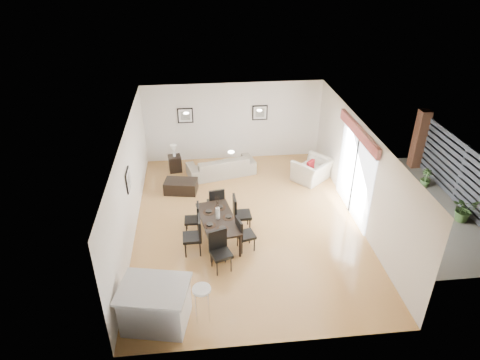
{
  "coord_description": "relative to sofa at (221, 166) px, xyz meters",
  "views": [
    {
      "loc": [
        -1.2,
        -9.49,
        6.84
      ],
      "look_at": [
        -0.15,
        0.4,
        1.14
      ],
      "focal_mm": 32.0,
      "sensor_mm": 36.0,
      "label": 1
    }
  ],
  "objects": [
    {
      "name": "sofa",
      "position": [
        0.0,
        0.0,
        0.0
      ],
      "size": [
        2.31,
        1.33,
        0.63
      ],
      "primitive_type": "imported",
      "rotation": [
        0.0,
        0.0,
        3.38
      ],
      "color": "gray",
      "rests_on": "ground"
    },
    {
      "name": "ceiling",
      "position": [
        0.51,
        -2.81,
        2.38
      ],
      "size": [
        6.0,
        8.0,
        0.02
      ],
      "primitive_type": "cube",
      "color": "white",
      "rests_on": "wall_back"
    },
    {
      "name": "sliding_door",
      "position": [
        3.47,
        -2.51,
        1.35
      ],
      "size": [
        0.12,
        2.7,
        2.57
      ],
      "color": "white",
      "rests_on": "wall_right"
    },
    {
      "name": "cushion",
      "position": [
        2.75,
        -0.78,
        0.26
      ],
      "size": [
        0.31,
        0.31,
        0.33
      ],
      "primitive_type": "cube",
      "rotation": [
        0.0,
        0.0,
        3.92
      ],
      "color": "maroon",
      "rests_on": "armchair"
    },
    {
      "name": "dining_chair_wnear",
      "position": [
        -0.88,
        -3.9,
        0.25
      ],
      "size": [
        0.46,
        0.46,
        1.01
      ],
      "rotation": [
        0.0,
        0.0,
        -1.55
      ],
      "color": "black",
      "rests_on": "ground"
    },
    {
      "name": "dining_table",
      "position": [
        -0.31,
        -3.49,
        0.3
      ],
      "size": [
        1.1,
        1.77,
        0.69
      ],
      "rotation": [
        0.0,
        0.0,
        0.18
      ],
      "color": "black",
      "rests_on": "ground"
    },
    {
      "name": "kitchen_island",
      "position": [
        -1.72,
        -6.04,
        0.16
      ],
      "size": [
        1.53,
        1.29,
        0.94
      ],
      "rotation": [
        0.0,
        0.0,
        -0.21
      ],
      "color": "silver",
      "rests_on": "ground"
    },
    {
      "name": "table_lamp",
      "position": [
        -1.51,
        0.41,
        0.48
      ],
      "size": [
        0.21,
        0.21,
        0.41
      ],
      "color": "white",
      "rests_on": "side_table"
    },
    {
      "name": "side_table",
      "position": [
        -1.51,
        0.41,
        -0.05
      ],
      "size": [
        0.46,
        0.46,
        0.54
      ],
      "primitive_type": "cube",
      "rotation": [
        0.0,
        0.0,
        0.15
      ],
      "color": "black",
      "rests_on": "ground"
    },
    {
      "name": "courtyard_plant_b",
      "position": [
        6.27,
        -1.45,
        -0.03
      ],
      "size": [
        0.35,
        0.35,
        0.58
      ],
      "primitive_type": "imported",
      "rotation": [
        0.0,
        0.0,
        -0.09
      ],
      "color": "#3B5725",
      "rests_on": "ground"
    },
    {
      "name": "coffee_table",
      "position": [
        -1.3,
        -0.98,
        -0.12
      ],
      "size": [
        1.06,
        0.75,
        0.39
      ],
      "primitive_type": "cube",
      "rotation": [
        0.0,
        0.0,
        -0.18
      ],
      "color": "black",
      "rests_on": "ground"
    },
    {
      "name": "ground",
      "position": [
        0.51,
        -2.81,
        -0.32
      ],
      "size": [
        8.0,
        8.0,
        0.0
      ],
      "primitive_type": "plane",
      "color": "tan",
      "rests_on": "ground"
    },
    {
      "name": "framed_print_left_wall",
      "position": [
        -2.46,
        -3.01,
        1.33
      ],
      "size": [
        0.04,
        0.52,
        0.52
      ],
      "rotation": [
        0.0,
        0.0,
        1.57
      ],
      "color": "black",
      "rests_on": "wall_left"
    },
    {
      "name": "framed_print_back_right",
      "position": [
        1.41,
        1.16,
        1.33
      ],
      "size": [
        0.52,
        0.04,
        0.52
      ],
      "color": "black",
      "rests_on": "wall_back"
    },
    {
      "name": "courtyard_plant_a",
      "position": [
        6.41,
        -3.31,
        0.05
      ],
      "size": [
        0.74,
        0.66,
        0.73
      ],
      "primitive_type": "imported",
      "rotation": [
        0.0,
        0.0,
        0.16
      ],
      "color": "#3B5725",
      "rests_on": "ground"
    },
    {
      "name": "wall_back",
      "position": [
        0.51,
        1.19,
        1.03
      ],
      "size": [
        6.0,
        0.04,
        2.7
      ],
      "primitive_type": "cube",
      "color": "white",
      "rests_on": "ground"
    },
    {
      "name": "framed_print_back_left",
      "position": [
        -1.09,
        1.16,
        1.33
      ],
      "size": [
        0.52,
        0.04,
        0.52
      ],
      "color": "black",
      "rests_on": "wall_back"
    },
    {
      "name": "dining_chair_foot",
      "position": [
        -0.3,
        -2.47,
        0.21
      ],
      "size": [
        0.49,
        0.49,
        0.95
      ],
      "rotation": [
        0.0,
        0.0,
        3.3
      ],
      "color": "black",
      "rests_on": "ground"
    },
    {
      "name": "courtyard",
      "position": [
        6.68,
        -1.95,
        0.61
      ],
      "size": [
        6.0,
        6.0,
        2.0
      ],
      "color": "gray",
      "rests_on": "ground"
    },
    {
      "name": "dining_chair_wfar",
      "position": [
        -0.9,
        -3.08,
        0.16
      ],
      "size": [
        0.4,
        0.4,
        0.86
      ],
      "rotation": [
        0.0,
        0.0,
        -1.6
      ],
      "color": "black",
      "rests_on": "ground"
    },
    {
      "name": "armchair",
      "position": [
        2.85,
        -0.67,
        0.04
      ],
      "size": [
        1.46,
        1.44,
        0.72
      ],
      "primitive_type": "imported",
      "rotation": [
        0.0,
        0.0,
        3.84
      ],
      "color": "beige",
      "rests_on": "ground"
    },
    {
      "name": "dining_chair_head",
      "position": [
        -0.34,
        -4.51,
        0.24
      ],
      "size": [
        0.56,
        0.56,
        1.0
      ],
      "rotation": [
        0.0,
        0.0,
        0.32
      ],
      "color": "black",
      "rests_on": "ground"
    },
    {
      "name": "wall_left",
      "position": [
        -2.49,
        -2.81,
        1.03
      ],
      "size": [
        0.04,
        8.0,
        2.7
      ],
      "primitive_type": "cube",
      "color": "white",
      "rests_on": "ground"
    },
    {
      "name": "dining_chair_enear",
      "position": [
        0.27,
        -3.92,
        0.2
      ],
      "size": [
        0.51,
        0.51,
        0.93
      ],
      "rotation": [
        0.0,
        0.0,
        1.82
      ],
      "color": "black",
      "rests_on": "ground"
    },
    {
      "name": "dining_chair_efar",
      "position": [
        0.26,
        -3.08,
        0.25
      ],
      "size": [
        0.47,
        0.47,
        1.01
      ],
      "rotation": [
        0.0,
        0.0,
        1.6
      ],
      "color": "black",
      "rests_on": "ground"
    },
    {
      "name": "wall_front",
      "position": [
        0.51,
        -6.81,
        1.03
      ],
      "size": [
        6.0,
        0.04,
        2.7
      ],
      "primitive_type": "cube",
      "color": "white",
      "rests_on": "ground"
    },
    {
      "name": "wall_right",
      "position": [
        3.51,
        -2.81,
        1.03
      ],
      "size": [
        0.04,
        8.0,
        2.7
      ],
      "primitive_type": "cube",
      "color": "white",
      "rests_on": "ground"
    },
    {
      "name": "vase",
      "position": [
        -0.31,
        -3.49,
        0.62
      ],
      "size": [
        0.79,
        1.23,
        0.65
      ],
      "color": "white",
      "rests_on": "dining_table"
    },
    {
      "name": "bar_stool",
      "position": [
        -0.79,
        -6.04,
        0.39
      ],
      "size": [
        0.38,
        0.38,
        0.82
      ],
      "color": "white",
      "rests_on": "ground"
    }
  ]
}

